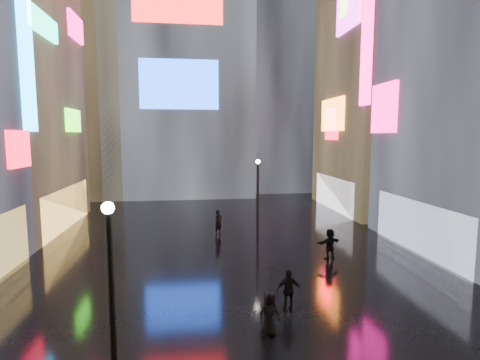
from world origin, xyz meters
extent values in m
plane|color=black|center=(0.00, 20.00, 0.00)|extent=(140.00, 140.00, 0.00)
cube|color=red|center=(-10.85, 18.32, 6.06)|extent=(0.25, 2.24, 1.94)
cube|color=#1296EA|center=(-10.85, 20.00, 11.00)|extent=(0.25, 1.40, 8.00)
cube|color=#FFC659|center=(-11.10, 26.00, 1.50)|extent=(0.20, 10.00, 3.00)
cube|color=#38D317|center=(-10.85, 27.82, 7.91)|extent=(0.25, 3.00, 1.71)
cube|color=#17DFA1|center=(-10.85, 22.61, 13.61)|extent=(0.25, 4.84, 1.37)
cube|color=#EA0B71|center=(-10.85, 29.70, 15.31)|extent=(0.25, 3.32, 1.94)
cube|color=white|center=(11.10, 17.00, 1.50)|extent=(0.20, 9.00, 3.00)
cube|color=#EA0B71|center=(10.85, 21.12, 8.58)|extent=(0.25, 2.99, 3.26)
cube|color=#EA0B71|center=(10.85, 24.00, 14.00)|extent=(0.25, 1.40, 10.00)
cube|color=black|center=(16.00, 30.00, 14.00)|extent=(10.00, 12.00, 28.00)
cube|color=white|center=(11.10, 30.00, 1.50)|extent=(0.20, 9.00, 3.00)
cube|color=orange|center=(10.85, 30.32, 8.66)|extent=(0.25, 4.92, 2.91)
cube|color=#EA2EDC|center=(10.85, 27.51, 17.02)|extent=(0.25, 4.36, 3.46)
cube|color=red|center=(10.85, 30.44, 7.84)|extent=(0.25, 2.63, 2.87)
cube|color=black|center=(-3.00, 44.00, 21.00)|extent=(16.00, 14.00, 42.00)
cube|color=#194CFF|center=(-3.00, 36.90, 12.00)|extent=(8.00, 0.20, 5.00)
cube|color=black|center=(9.00, 46.00, 17.00)|extent=(12.00, 12.00, 34.00)
cube|color=black|center=(-14.00, 42.00, 13.00)|extent=(10.00, 10.00, 26.00)
cylinder|color=black|center=(-3.87, 6.37, 2.50)|extent=(0.16, 0.16, 5.00)
sphere|color=white|center=(-3.87, 6.37, 5.05)|extent=(0.30, 0.30, 0.30)
cylinder|color=black|center=(2.48, 21.74, 2.50)|extent=(0.16, 0.16, 5.00)
sphere|color=white|center=(2.48, 21.74, 5.05)|extent=(0.30, 0.30, 0.30)
imported|color=black|center=(1.75, 10.86, 0.82)|extent=(0.98, 0.44, 1.64)
imported|color=black|center=(0.62, 9.19, 0.76)|extent=(0.86, 0.69, 1.52)
imported|color=black|center=(5.60, 16.61, 0.84)|extent=(1.63, 1.00, 1.68)
imported|color=black|center=(-0.12, 22.47, 0.86)|extent=(0.75, 0.71, 1.72)
imported|color=black|center=(0.62, 9.19, 1.97)|extent=(1.18, 1.17, 0.89)
camera|label=1|loc=(-1.91, -2.61, 6.72)|focal=28.00mm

